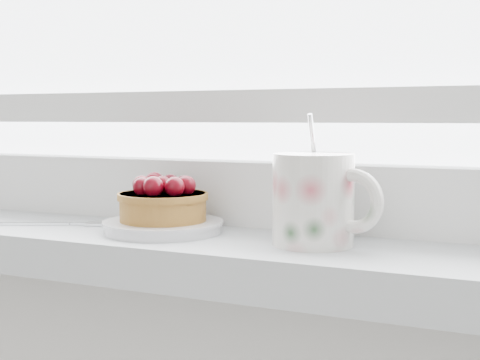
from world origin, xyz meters
The scene contains 4 objects.
saucer centered at (-0.07, 1.88, 0.95)m, with size 0.12×0.12×0.01m, color silver.
raspberry_tart centered at (-0.07, 1.88, 0.97)m, with size 0.09×0.09×0.05m.
floral_mug centered at (0.09, 1.88, 0.98)m, with size 0.11×0.09×0.12m.
fork centered at (-0.20, 1.87, 0.94)m, with size 0.16×0.09×0.00m.
Camera 1 is at (0.28, 1.30, 1.06)m, focal length 50.00 mm.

